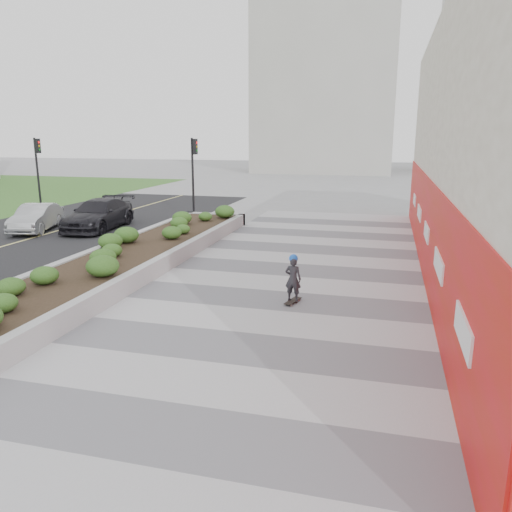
# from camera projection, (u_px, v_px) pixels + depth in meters

# --- Properties ---
(ground) EXTENTS (160.00, 160.00, 0.00)m
(ground) POSITION_uv_depth(u_px,v_px,m) (213.00, 389.00, 8.68)
(ground) COLOR gray
(ground) RESTS_ON ground
(walkway) EXTENTS (8.00, 36.00, 0.01)m
(walkway) POSITION_uv_depth(u_px,v_px,m) (257.00, 327.00, 11.50)
(walkway) COLOR #A8A8AD
(walkway) RESTS_ON ground
(planter) EXTENTS (3.00, 18.00, 0.90)m
(planter) POSITION_uv_depth(u_px,v_px,m) (127.00, 256.00, 16.53)
(planter) COLOR #9E9EA0
(planter) RESTS_ON ground
(traffic_signal_near) EXTENTS (0.33, 0.28, 4.20)m
(traffic_signal_near) POSITION_uv_depth(u_px,v_px,m) (194.00, 166.00, 26.27)
(traffic_signal_near) COLOR black
(traffic_signal_near) RESTS_ON ground
(traffic_signal_far) EXTENTS (0.33, 0.28, 4.20)m
(traffic_signal_far) POSITION_uv_depth(u_px,v_px,m) (38.00, 164.00, 28.08)
(traffic_signal_far) COLOR black
(traffic_signal_far) RESTS_ON ground
(distant_bldg_north_l) EXTENTS (16.00, 12.00, 20.00)m
(distant_bldg_north_l) POSITION_uv_depth(u_px,v_px,m) (327.00, 87.00, 59.27)
(distant_bldg_north_l) COLOR #ADAAA3
(distant_bldg_north_l) RESTS_ON ground
(distant_bldg_north_r) EXTENTS (14.00, 10.00, 24.00)m
(distant_bldg_north_r) POSITION_uv_depth(u_px,v_px,m) (503.00, 68.00, 58.55)
(distant_bldg_north_r) COLOR #ADAAA3
(distant_bldg_north_r) RESTS_ON ground
(manhole_cover) EXTENTS (0.44, 0.44, 0.01)m
(manhole_cover) POSITION_uv_depth(u_px,v_px,m) (278.00, 329.00, 11.38)
(manhole_cover) COLOR #595654
(manhole_cover) RESTS_ON ground
(skateboarder) EXTENTS (0.45, 0.75, 1.33)m
(skateboarder) POSITION_uv_depth(u_px,v_px,m) (293.00, 279.00, 13.01)
(skateboarder) COLOR beige
(skateboarder) RESTS_ON ground
(car_silver) EXTENTS (2.32, 3.97, 1.24)m
(car_silver) POSITION_uv_depth(u_px,v_px,m) (36.00, 218.00, 22.98)
(car_silver) COLOR #ADB0B5
(car_silver) RESTS_ON ground
(car_dark) EXTENTS (2.34, 4.93, 1.39)m
(car_dark) POSITION_uv_depth(u_px,v_px,m) (99.00, 214.00, 23.50)
(car_dark) COLOR black
(car_dark) RESTS_ON ground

